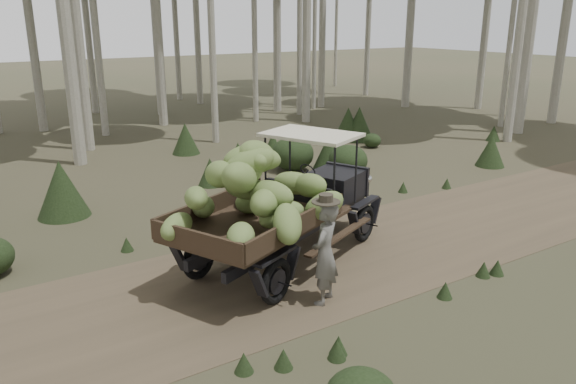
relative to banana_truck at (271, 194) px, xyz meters
The scene contains 5 objects.
ground 3.09m from the banana_truck, ahead, with size 120.00×120.00×0.00m, color #473D2B.
dirt_track 3.09m from the banana_truck, ahead, with size 70.00×4.00×0.01m, color brown.
banana_truck is the anchor object (origin of this frame).
farmer 1.65m from the banana_truck, 86.30° to the right, with size 0.77×0.70×1.91m.
undergrowth 3.19m from the banana_truck, ahead, with size 23.16×22.26×1.38m.
Camera 1 is at (-7.72, -8.11, 4.60)m, focal length 35.00 mm.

